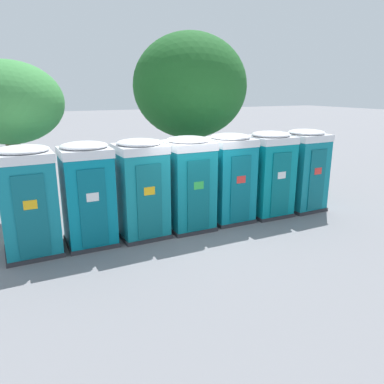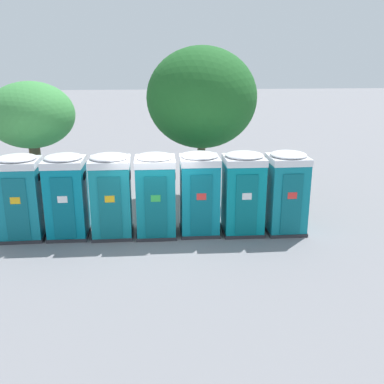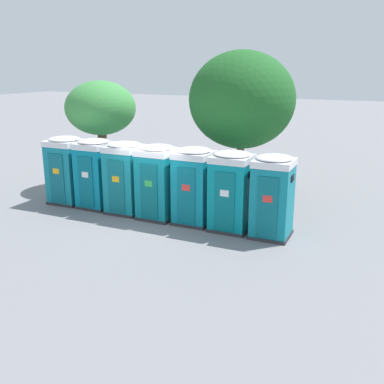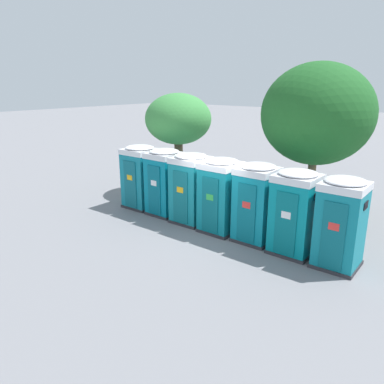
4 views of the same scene
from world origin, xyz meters
name	(u,v)px [view 2 (image 2 of 4)]	position (x,y,z in m)	size (l,w,h in m)	color
ground_plane	(157,235)	(0.00, 0.00, 0.00)	(120.00, 120.00, 0.00)	slate
portapotty_0	(21,197)	(-3.99, 0.23, 1.28)	(1.27, 1.23, 2.54)	#2D2D33
portapotty_1	(67,196)	(-2.66, 0.23, 1.28)	(1.18, 1.21, 2.54)	#2D2D33
portapotty_2	(111,195)	(-1.33, 0.16, 1.28)	(1.24, 1.22, 2.54)	#2D2D33
portapotty_3	(156,195)	(0.00, 0.11, 1.28)	(1.21, 1.21, 2.54)	#2D2D33
portapotty_4	(200,193)	(1.33, 0.17, 1.28)	(1.19, 1.21, 2.54)	#2D2D33
portapotty_5	(243,193)	(2.66, 0.10, 1.28)	(1.23, 1.21, 2.54)	#2D2D33
portapotty_6	(286,192)	(3.99, 0.06, 1.28)	(1.19, 1.22, 2.54)	#2D2D33
street_tree_0	(31,116)	(-4.12, 2.72, 3.33)	(2.91, 2.91, 4.48)	brown
street_tree_1	(202,98)	(1.72, 3.57, 3.81)	(3.98, 3.98, 5.64)	brown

